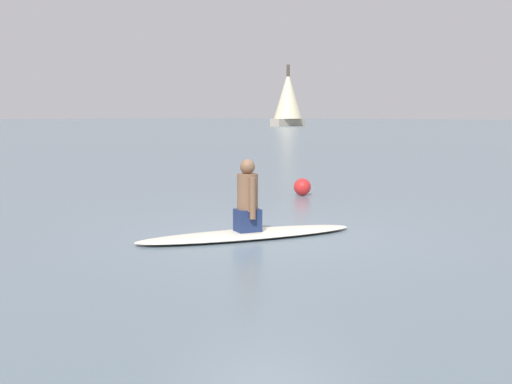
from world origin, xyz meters
name	(u,v)px	position (x,y,z in m)	size (l,w,h in m)	color
ground_plane	(269,235)	(0.00, 0.00, 0.00)	(400.00, 400.00, 0.00)	slate
surfboard	(248,234)	(0.14, 0.31, 0.04)	(3.24, 0.75, 0.09)	silver
person_paddler	(248,199)	(0.14, 0.31, 0.55)	(0.43, 0.42, 1.01)	navy
sailboat_near_right	(288,97)	(51.75, -69.23, 4.07)	(4.28, 5.87, 8.68)	#B2A893
buoy_marker	(302,187)	(2.37, -4.11, 0.18)	(0.37, 0.37, 0.37)	red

